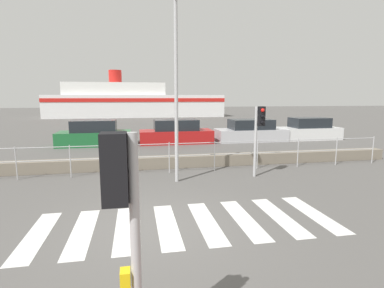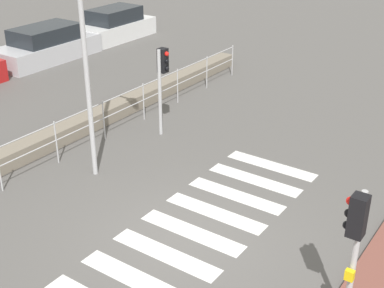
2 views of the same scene
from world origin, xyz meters
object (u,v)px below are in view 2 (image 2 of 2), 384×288
at_px(parked_car_silver, 47,46).
at_px(parked_car_white, 115,26).
at_px(streetlamp, 90,28).
at_px(traffic_light_far, 162,72).
at_px(traffic_light_near, 355,234).

xyz_separation_m(parked_car_silver, parked_car_white, (4.17, -0.00, 0.02)).
height_order(streetlamp, parked_car_silver, streetlamp).
xyz_separation_m(traffic_light_far, parked_car_white, (7.27, 8.44, -1.22)).
relative_size(traffic_light_far, parked_car_silver, 0.56).
bearing_deg(streetlamp, parked_car_white, 40.66).
distance_m(traffic_light_far, parked_car_silver, 9.08).
bearing_deg(parked_car_silver, streetlamp, -124.58).
bearing_deg(streetlamp, traffic_light_far, 6.44).
height_order(parked_car_silver, parked_car_white, parked_car_white).
xyz_separation_m(traffic_light_near, traffic_light_far, (4.42, 7.05, 0.03)).
bearing_deg(traffic_light_far, streetlamp, -173.56).
bearing_deg(traffic_light_near, parked_car_white, 52.96).
bearing_deg(parked_car_white, streetlamp, -139.34).
distance_m(streetlamp, parked_car_white, 13.82).
height_order(traffic_light_far, streetlamp, streetlamp).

